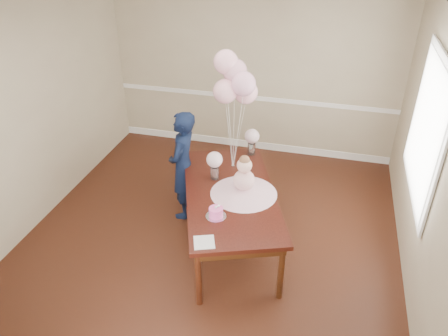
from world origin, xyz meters
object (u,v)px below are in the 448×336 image
at_px(dining_table_top, 230,193).
at_px(dining_chair_seat, 203,165).
at_px(woman, 183,166).
at_px(birthday_cake, 216,212).

xyz_separation_m(dining_table_top, dining_chair_seat, (-0.64, 1.01, -0.29)).
bearing_deg(dining_table_top, woman, 128.03).
bearing_deg(birthday_cake, dining_chair_seat, 112.33).
distance_m(birthday_cake, woman, 1.16).
distance_m(dining_chair_seat, woman, 0.65).
relative_size(dining_table_top, birthday_cake, 13.33).
relative_size(birthday_cake, woman, 0.10).
distance_m(birthday_cake, dining_chair_seat, 1.66).
relative_size(dining_chair_seat, woman, 0.29).
bearing_deg(birthday_cake, woman, 126.57).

